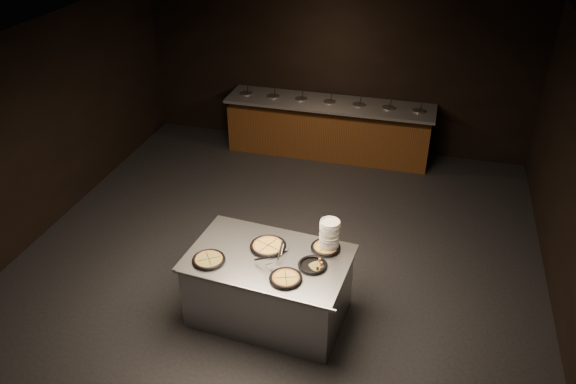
# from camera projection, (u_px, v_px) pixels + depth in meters

# --- Properties ---
(room) EXTENTS (7.02, 8.02, 2.92)m
(room) POSITION_uv_depth(u_px,v_px,m) (271.00, 177.00, 6.73)
(room) COLOR black
(room) RESTS_ON ground
(salad_bar) EXTENTS (3.70, 0.83, 1.18)m
(salad_bar) POSITION_uv_depth(u_px,v_px,m) (328.00, 132.00, 10.19)
(salad_bar) COLOR #593414
(salad_bar) RESTS_ON ground
(serving_counter) EXTENTS (1.91, 1.32, 0.87)m
(serving_counter) POSITION_uv_depth(u_px,v_px,m) (269.00, 287.00, 6.57)
(serving_counter) COLOR silver
(serving_counter) RESTS_ON ground
(plate_stack) EXTENTS (0.23, 0.23, 0.37)m
(plate_stack) POSITION_uv_depth(u_px,v_px,m) (329.00, 235.00, 6.38)
(plate_stack) COLOR silver
(plate_stack) RESTS_ON serving_counter
(pan_veggie_whole) EXTENTS (0.37, 0.37, 0.04)m
(pan_veggie_whole) POSITION_uv_depth(u_px,v_px,m) (209.00, 260.00, 6.26)
(pan_veggie_whole) COLOR black
(pan_veggie_whole) RESTS_ON serving_counter
(pan_cheese_whole) EXTENTS (0.43, 0.43, 0.04)m
(pan_cheese_whole) POSITION_uv_depth(u_px,v_px,m) (268.00, 246.00, 6.48)
(pan_cheese_whole) COLOR black
(pan_cheese_whole) RESTS_ON serving_counter
(pan_cheese_slices_a) EXTENTS (0.35, 0.35, 0.04)m
(pan_cheese_slices_a) POSITION_uv_depth(u_px,v_px,m) (326.00, 247.00, 6.45)
(pan_cheese_slices_a) COLOR black
(pan_cheese_slices_a) RESTS_ON serving_counter
(pan_cheese_slices_b) EXTENTS (0.36, 0.36, 0.04)m
(pan_cheese_slices_b) POSITION_uv_depth(u_px,v_px,m) (286.00, 278.00, 5.99)
(pan_cheese_slices_b) COLOR black
(pan_cheese_slices_b) RESTS_ON serving_counter
(pan_veggie_slices) EXTENTS (0.33, 0.33, 0.04)m
(pan_veggie_slices) POSITION_uv_depth(u_px,v_px,m) (313.00, 265.00, 6.18)
(pan_veggie_slices) COLOR black
(pan_veggie_slices) RESTS_ON serving_counter
(server_left) EXTENTS (0.10, 0.34, 0.16)m
(server_left) POSITION_uv_depth(u_px,v_px,m) (281.00, 250.00, 6.32)
(server_left) COLOR silver
(server_left) RESTS_ON serving_counter
(server_right) EXTENTS (0.33, 0.11, 0.16)m
(server_right) POSITION_uv_depth(u_px,v_px,m) (267.00, 262.00, 6.14)
(server_right) COLOR silver
(server_right) RESTS_ON serving_counter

